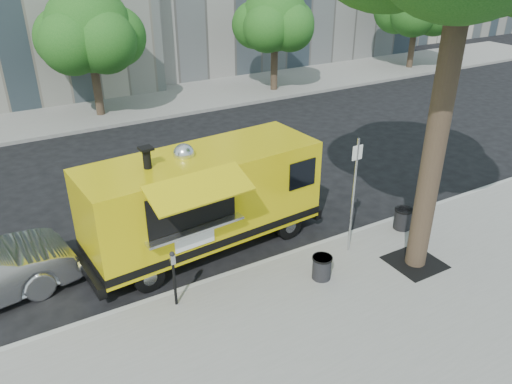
% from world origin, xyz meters
% --- Properties ---
extents(ground, '(120.00, 120.00, 0.00)m').
position_xyz_m(ground, '(0.00, 0.00, 0.00)').
color(ground, black).
rests_on(ground, ground).
extents(sidewalk, '(60.00, 6.00, 0.15)m').
position_xyz_m(sidewalk, '(0.00, -4.00, 0.07)').
color(sidewalk, gray).
rests_on(sidewalk, ground).
extents(curb, '(60.00, 0.14, 0.16)m').
position_xyz_m(curb, '(0.00, -0.93, 0.07)').
color(curb, '#999993').
rests_on(curb, ground).
extents(far_sidewalk, '(60.00, 5.00, 0.15)m').
position_xyz_m(far_sidewalk, '(0.00, 13.50, 0.07)').
color(far_sidewalk, gray).
rests_on(far_sidewalk, ground).
extents(tree_well, '(1.20, 1.20, 0.02)m').
position_xyz_m(tree_well, '(2.60, -2.80, 0.15)').
color(tree_well, black).
rests_on(tree_well, sidewalk).
extents(far_tree_b, '(3.60, 3.60, 5.50)m').
position_xyz_m(far_tree_b, '(-1.00, 12.70, 3.83)').
color(far_tree_b, '#33261C').
rests_on(far_tree_b, far_sidewalk).
extents(far_tree_c, '(3.24, 3.24, 5.21)m').
position_xyz_m(far_tree_c, '(8.00, 12.40, 3.72)').
color(far_tree_c, '#33261C').
rests_on(far_tree_c, far_sidewalk).
extents(far_tree_d, '(3.78, 3.78, 5.64)m').
position_xyz_m(far_tree_d, '(18.00, 12.60, 3.89)').
color(far_tree_d, '#33261C').
rests_on(far_tree_d, far_sidewalk).
extents(sign_post, '(0.28, 0.06, 3.00)m').
position_xyz_m(sign_post, '(1.55, -1.55, 1.85)').
color(sign_post, silver).
rests_on(sign_post, sidewalk).
extents(parking_meter, '(0.11, 0.11, 1.33)m').
position_xyz_m(parking_meter, '(-3.00, -1.35, 0.98)').
color(parking_meter, black).
rests_on(parking_meter, sidewalk).
extents(food_truck, '(6.37, 3.23, 3.06)m').
position_xyz_m(food_truck, '(-1.43, 0.57, 1.44)').
color(food_truck, '#D8C10B').
rests_on(food_truck, ground).
extents(trash_bin_left, '(0.47, 0.47, 0.57)m').
position_xyz_m(trash_bin_left, '(0.26, -2.15, 0.45)').
color(trash_bin_left, black).
rests_on(trash_bin_left, sidewalk).
extents(trash_bin_right, '(0.49, 0.49, 0.58)m').
position_xyz_m(trash_bin_right, '(3.50, -1.43, 0.46)').
color(trash_bin_right, black).
rests_on(trash_bin_right, sidewalk).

